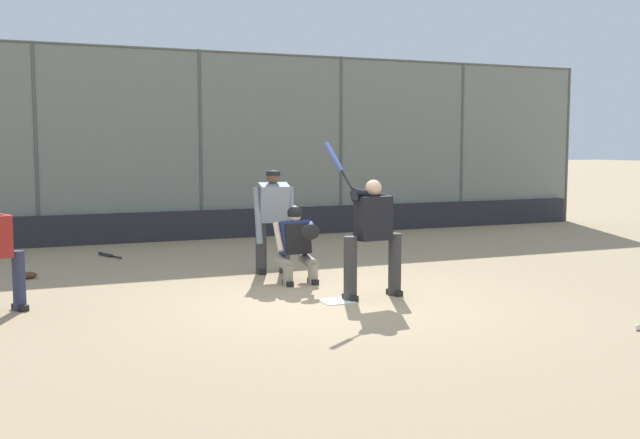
% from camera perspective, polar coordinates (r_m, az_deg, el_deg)
% --- Properties ---
extents(ground_plane, '(160.00, 160.00, 0.00)m').
position_cam_1_polar(ground_plane, '(10.46, 1.25, -6.27)').
color(ground_plane, tan).
extents(home_plate_marker, '(0.43, 0.43, 0.01)m').
position_cam_1_polar(home_plate_marker, '(10.46, 1.25, -6.24)').
color(home_plate_marker, white).
rests_on(home_plate_marker, ground_plane).
extents(backstop_fence, '(21.38, 0.08, 4.34)m').
position_cam_1_polar(backstop_fence, '(17.50, -9.10, 5.92)').
color(backstop_fence, '#515651').
rests_on(backstop_fence, ground_plane).
extents(padding_wall, '(20.88, 0.18, 0.66)m').
position_cam_1_polar(padding_wall, '(17.50, -8.92, -0.41)').
color(padding_wall, '#28282D').
rests_on(padding_wall, ground_plane).
extents(bleachers_beyond, '(14.91, 2.50, 1.48)m').
position_cam_1_polar(bleachers_beyond, '(20.21, -8.33, 0.84)').
color(bleachers_beyond, slate).
rests_on(bleachers_beyond, ground_plane).
extents(batter_at_plate, '(1.09, 0.57, 2.22)m').
position_cam_1_polar(batter_at_plate, '(10.60, 4.02, -1.10)').
color(batter_at_plate, '#333333').
rests_on(batter_at_plate, ground_plane).
extents(catcher_behind_plate, '(0.64, 0.74, 1.22)m').
position_cam_1_polar(catcher_behind_plate, '(11.75, -1.80, -1.82)').
color(catcher_behind_plate, gray).
rests_on(catcher_behind_plate, ground_plane).
extents(umpire_home, '(0.71, 0.48, 1.75)m').
position_cam_1_polar(umpire_home, '(12.60, -3.58, 0.09)').
color(umpire_home, '#333333').
rests_on(umpire_home, ground_plane).
extents(spare_bat_near_backstop, '(0.50, 0.81, 0.07)m').
position_cam_1_polar(spare_bat_near_backstop, '(17.61, 4.17, -1.30)').
color(spare_bat_near_backstop, black).
rests_on(spare_bat_near_backstop, ground_plane).
extents(spare_bat_by_padding, '(0.35, 0.81, 0.07)m').
position_cam_1_polar(spare_bat_by_padding, '(15.19, -15.90, -2.61)').
color(spare_bat_by_padding, black).
rests_on(spare_bat_by_padding, ground_plane).
extents(fielding_glove_on_dirt, '(0.31, 0.23, 0.11)m').
position_cam_1_polar(fielding_glove_on_dirt, '(13.10, -21.44, -4.00)').
color(fielding_glove_on_dirt, '#56331E').
rests_on(fielding_glove_on_dirt, ground_plane).
extents(baseball_loose, '(0.07, 0.07, 0.07)m').
position_cam_1_polar(baseball_loose, '(9.62, 23.08, -7.56)').
color(baseball_loose, white).
rests_on(baseball_loose, ground_plane).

